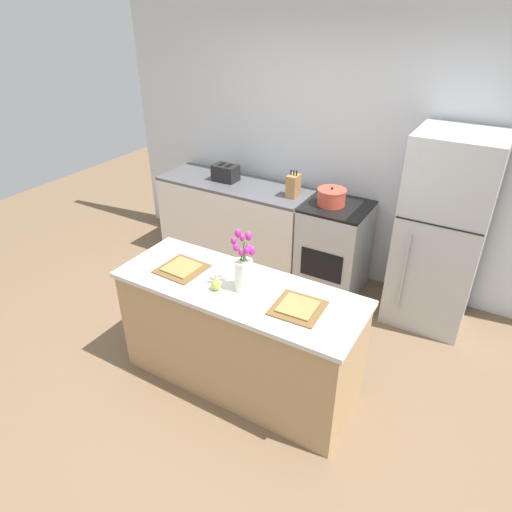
% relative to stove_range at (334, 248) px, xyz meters
% --- Properties ---
extents(ground_plane, '(10.00, 10.00, 0.00)m').
position_rel_stove_range_xyz_m(ground_plane, '(-0.10, -1.60, -0.46)').
color(ground_plane, brown).
extents(back_wall, '(5.20, 0.08, 2.70)m').
position_rel_stove_range_xyz_m(back_wall, '(-0.10, 0.40, 0.89)').
color(back_wall, silver).
rests_on(back_wall, ground_plane).
extents(kitchen_island, '(1.80, 0.66, 0.89)m').
position_rel_stove_range_xyz_m(kitchen_island, '(-0.10, -1.60, -0.02)').
color(kitchen_island, tan).
rests_on(kitchen_island, ground_plane).
extents(back_counter, '(1.68, 0.60, 0.92)m').
position_rel_stove_range_xyz_m(back_counter, '(-1.16, 0.00, 0.00)').
color(back_counter, silver).
rests_on(back_counter, ground_plane).
extents(stove_range, '(0.60, 0.61, 0.92)m').
position_rel_stove_range_xyz_m(stove_range, '(0.00, 0.00, 0.00)').
color(stove_range, '#B2B5B7').
rests_on(stove_range, ground_plane).
extents(refrigerator, '(0.68, 0.67, 1.74)m').
position_rel_stove_range_xyz_m(refrigerator, '(0.95, 0.00, 0.41)').
color(refrigerator, '#B7BABC').
rests_on(refrigerator, ground_plane).
extents(flower_vase, '(0.15, 0.15, 0.44)m').
position_rel_stove_range_xyz_m(flower_vase, '(-0.05, -1.60, 0.58)').
color(flower_vase, silver).
rests_on(flower_vase, kitchen_island).
extents(pear_figurine, '(0.07, 0.07, 0.12)m').
position_rel_stove_range_xyz_m(pear_figurine, '(-0.20, -1.71, 0.47)').
color(pear_figurine, '#9EBC47').
rests_on(pear_figurine, kitchen_island).
extents(plate_setting_left, '(0.33, 0.33, 0.02)m').
position_rel_stove_range_xyz_m(plate_setting_left, '(-0.58, -1.62, 0.44)').
color(plate_setting_left, brown).
rests_on(plate_setting_left, kitchen_island).
extents(plate_setting_right, '(0.33, 0.33, 0.02)m').
position_rel_stove_range_xyz_m(plate_setting_right, '(0.38, -1.62, 0.44)').
color(plate_setting_right, brown).
rests_on(plate_setting_right, kitchen_island).
extents(toaster, '(0.28, 0.18, 0.17)m').
position_rel_stove_range_xyz_m(toaster, '(-1.28, 0.02, 0.55)').
color(toaster, black).
rests_on(toaster, back_counter).
extents(cooking_pot, '(0.27, 0.27, 0.18)m').
position_rel_stove_range_xyz_m(cooking_pot, '(-0.06, -0.01, 0.54)').
color(cooking_pot, '#CC4C38').
rests_on(cooking_pot, stove_range).
extents(knife_block, '(0.10, 0.14, 0.27)m').
position_rel_stove_range_xyz_m(knife_block, '(-0.46, -0.02, 0.57)').
color(knife_block, '#A37547').
rests_on(knife_block, back_counter).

